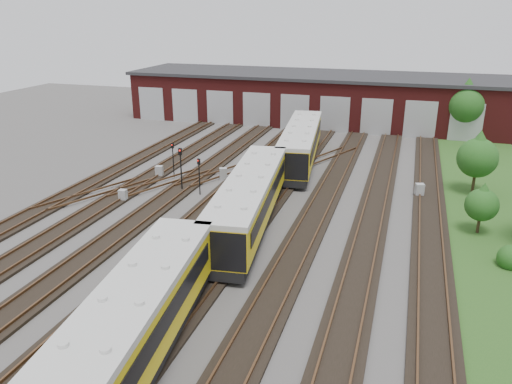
% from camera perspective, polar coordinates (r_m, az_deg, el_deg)
% --- Properties ---
extents(ground, '(120.00, 120.00, 0.00)m').
position_cam_1_polar(ground, '(32.44, -6.12, -6.16)').
color(ground, '#43413F').
rests_on(ground, ground).
extents(track_network, '(30.40, 70.00, 0.33)m').
position_cam_1_polar(track_network, '(32.94, -5.99, -5.52)').
color(track_network, black).
rests_on(track_network, ground).
extents(maintenance_shed, '(51.00, 12.50, 6.35)m').
position_cam_1_polar(maintenance_shed, '(68.49, 7.28, 10.67)').
color(maintenance_shed, '#541515').
rests_on(maintenance_shed, ground).
extents(grass_verge, '(8.00, 55.00, 0.05)m').
position_cam_1_polar(grass_verge, '(39.87, 26.37, -3.06)').
color(grass_verge, '#204B19').
rests_on(grass_verge, ground).
extents(metro_train, '(4.96, 48.57, 3.37)m').
position_cam_1_polar(metro_train, '(34.12, -0.70, -0.90)').
color(metro_train, black).
rests_on(metro_train, ground).
extents(signal_mast_0, '(0.32, 0.30, 3.69)m').
position_cam_1_polar(signal_mast_0, '(41.54, -8.60, 3.19)').
color(signal_mast_0, black).
rests_on(signal_mast_0, ground).
extents(signal_mast_1, '(0.24, 0.22, 3.16)m').
position_cam_1_polar(signal_mast_1, '(45.29, -9.48, 4.11)').
color(signal_mast_1, black).
rests_on(signal_mast_1, ground).
extents(signal_mast_2, '(0.28, 0.27, 3.07)m').
position_cam_1_polar(signal_mast_2, '(40.59, -6.52, 2.31)').
color(signal_mast_2, black).
rests_on(signal_mast_2, ground).
extents(signal_mast_3, '(0.31, 0.30, 3.22)m').
position_cam_1_polar(signal_mast_3, '(41.94, 4.81, 3.12)').
color(signal_mast_3, black).
rests_on(signal_mast_3, ground).
extents(relay_cabinet_0, '(0.63, 0.54, 0.98)m').
position_cam_1_polar(relay_cabinet_0, '(40.73, -14.96, -0.40)').
color(relay_cabinet_0, '#9D9FA2').
rests_on(relay_cabinet_0, ground).
extents(relay_cabinet_1, '(0.72, 0.63, 1.05)m').
position_cam_1_polar(relay_cabinet_1, '(45.94, -11.00, 2.31)').
color(relay_cabinet_1, '#9D9FA2').
rests_on(relay_cabinet_1, ground).
extents(relay_cabinet_2, '(0.81, 0.76, 1.08)m').
position_cam_1_polar(relay_cabinet_2, '(44.52, -3.77, 2.09)').
color(relay_cabinet_2, '#9D9FA2').
rests_on(relay_cabinet_2, ground).
extents(relay_cabinet_3, '(0.57, 0.49, 0.90)m').
position_cam_1_polar(relay_cabinet_3, '(45.62, -1.21, 2.46)').
color(relay_cabinet_3, '#9D9FA2').
rests_on(relay_cabinet_3, ground).
extents(relay_cabinet_4, '(0.79, 0.72, 1.09)m').
position_cam_1_polar(relay_cabinet_4, '(42.47, 18.17, 0.20)').
color(relay_cabinet_4, '#9D9FA2').
rests_on(relay_cabinet_4, ground).
extents(tree_0, '(4.30, 4.30, 7.12)m').
position_cam_1_polar(tree_0, '(62.59, 22.93, 9.65)').
color(tree_0, '#2F2515').
rests_on(tree_0, ground).
extents(tree_1, '(3.21, 3.21, 5.32)m').
position_cam_1_polar(tree_1, '(44.08, 24.06, 4.07)').
color(tree_1, '#2F2515').
rests_on(tree_1, ground).
extents(tree_3, '(2.19, 2.19, 3.63)m').
position_cam_1_polar(tree_3, '(36.38, 24.45, -0.96)').
color(tree_3, '#2F2515').
rests_on(tree_3, ground).
extents(bush_0, '(1.59, 1.59, 1.59)m').
position_cam_1_polar(bush_0, '(33.06, 27.20, -6.39)').
color(bush_0, '#184915').
rests_on(bush_0, ground).
extents(bush_1, '(1.30, 1.30, 1.30)m').
position_cam_1_polar(bush_1, '(54.32, 25.07, 3.66)').
color(bush_1, '#184915').
rests_on(bush_1, ground).
extents(bush_2, '(1.33, 1.33, 1.33)m').
position_cam_1_polar(bush_2, '(58.30, 24.52, 4.78)').
color(bush_2, '#184915').
rests_on(bush_2, ground).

